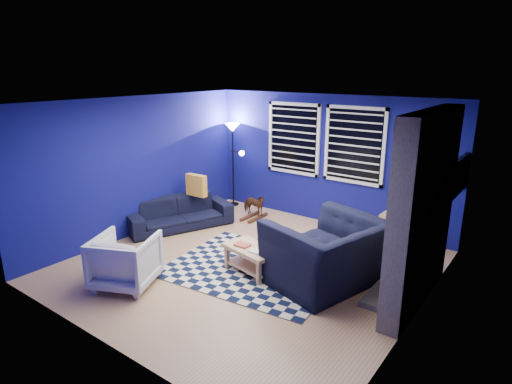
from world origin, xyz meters
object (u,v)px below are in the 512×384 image
(armchair_big, at_px, (326,254))
(rocking_horse, at_px, (254,205))
(tv, at_px, (459,176))
(sofa, at_px, (179,213))
(floor_lamp, at_px, (233,139))
(cabinet, at_px, (400,229))
(armchair_bent, at_px, (126,260))
(coffee_table, at_px, (252,254))

(armchair_big, height_order, rocking_horse, armchair_big)
(tv, height_order, armchair_big, tv)
(sofa, height_order, floor_lamp, floor_lamp)
(cabinet, bearing_deg, sofa, -154.36)
(armchair_bent, relative_size, coffee_table, 0.87)
(tv, xyz_separation_m, floor_lamp, (-4.58, 0.25, 0.09))
(armchair_big, relative_size, cabinet, 2.32)
(cabinet, bearing_deg, floor_lamp, -179.14)
(armchair_bent, height_order, rocking_horse, armchair_bent)
(sofa, bearing_deg, tv, -48.98)
(floor_lamp, bearing_deg, armchair_bent, -73.67)
(tv, relative_size, armchair_bent, 1.22)
(armchair_bent, relative_size, floor_lamp, 0.45)
(rocking_horse, height_order, cabinet, cabinet)
(tv, bearing_deg, floor_lamp, 176.92)
(armchair_bent, distance_m, coffee_table, 1.81)
(rocking_horse, relative_size, floor_lamp, 0.30)
(coffee_table, distance_m, floor_lamp, 3.53)
(armchair_big, bearing_deg, floor_lamp, -106.07)
(rocking_horse, xyz_separation_m, coffee_table, (1.40, -1.93, 0.00))
(rocking_horse, bearing_deg, coffee_table, -148.52)
(tv, distance_m, rocking_horse, 3.85)
(coffee_table, bearing_deg, cabinet, 59.49)
(armchair_big, height_order, floor_lamp, floor_lamp)
(floor_lamp, bearing_deg, tv, -3.08)
(armchair_bent, height_order, cabinet, armchair_bent)
(armchair_big, height_order, coffee_table, armchair_big)
(armchair_bent, bearing_deg, sofa, -87.07)
(armchair_big, xyz_separation_m, cabinet, (0.36, 2.09, -0.21))
(armchair_big, relative_size, coffee_table, 1.56)
(rocking_horse, bearing_deg, sofa, 140.52)
(coffee_table, bearing_deg, tv, 43.35)
(sofa, xyz_separation_m, rocking_horse, (0.86, 1.24, 0.01))
(armchair_big, relative_size, floor_lamp, 0.81)
(tv, bearing_deg, armchair_bent, -134.83)
(sofa, height_order, armchair_big, armchair_big)
(armchair_big, distance_m, cabinet, 2.13)
(armchair_bent, height_order, coffee_table, armchair_bent)
(rocking_horse, distance_m, coffee_table, 2.39)
(rocking_horse, bearing_deg, armchair_bent, 179.04)
(armchair_bent, height_order, floor_lamp, floor_lamp)
(sofa, distance_m, armchair_bent, 2.31)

